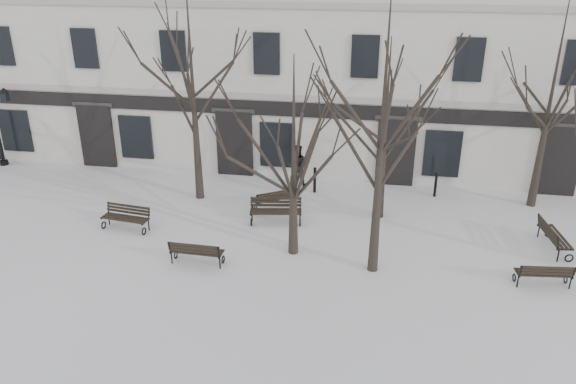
% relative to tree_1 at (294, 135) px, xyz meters
% --- Properties ---
extents(ground, '(100.00, 100.00, 0.00)m').
position_rel_tree_1_xyz_m(ground, '(-0.17, -1.36, -4.10)').
color(ground, silver).
rests_on(ground, ground).
extents(building, '(40.40, 10.20, 11.40)m').
position_rel_tree_1_xyz_m(building, '(-0.17, 11.60, 1.42)').
color(building, beige).
rests_on(building, ground).
extents(tree_1, '(4.59, 4.59, 6.56)m').
position_rel_tree_1_xyz_m(tree_1, '(0.00, 0.00, 0.00)').
color(tree_1, black).
rests_on(tree_1, ground).
extents(tree_2, '(5.93, 5.93, 8.46)m').
position_rel_tree_1_xyz_m(tree_2, '(2.65, -0.67, 1.20)').
color(tree_2, black).
rests_on(tree_2, ground).
extents(tree_4, '(6.19, 6.19, 8.84)m').
position_rel_tree_1_xyz_m(tree_4, '(-4.47, 3.83, 1.43)').
color(tree_4, black).
rests_on(tree_4, ground).
extents(tree_5, '(4.67, 4.67, 6.67)m').
position_rel_tree_1_xyz_m(tree_5, '(2.78, 3.27, 0.07)').
color(tree_5, black).
rests_on(tree_5, ground).
extents(tree_6, '(5.57, 5.57, 7.95)m').
position_rel_tree_1_xyz_m(tree_6, '(8.70, 5.28, 0.88)').
color(tree_6, black).
rests_on(tree_6, ground).
extents(bench_0, '(1.80, 0.85, 0.88)m').
position_rel_tree_1_xyz_m(bench_0, '(-6.21, 0.71, -3.62)').
color(bench_0, black).
rests_on(bench_0, ground).
extents(bench_1, '(1.73, 0.67, 0.86)m').
position_rel_tree_1_xyz_m(bench_1, '(-2.93, -1.28, -3.63)').
color(bench_1, black).
rests_on(bench_1, ground).
extents(bench_2, '(1.66, 0.75, 0.81)m').
position_rel_tree_1_xyz_m(bench_2, '(7.72, -0.78, -3.65)').
color(bench_2, black).
rests_on(bench_2, ground).
extents(bench_3, '(1.96, 0.97, 0.95)m').
position_rel_tree_1_xyz_m(bench_3, '(-0.98, 2.08, -3.58)').
color(bench_3, black).
rests_on(bench_3, ground).
extents(bench_4, '(1.73, 1.42, 0.85)m').
position_rel_tree_1_xyz_m(bench_4, '(-1.24, 3.25, -3.63)').
color(bench_4, black).
rests_on(bench_4, ground).
extents(bench_5, '(0.88, 1.88, 0.91)m').
position_rel_tree_1_xyz_m(bench_5, '(8.57, 1.68, -3.60)').
color(bench_5, black).
rests_on(bench_5, ground).
extents(lamp_post, '(1.15, 0.43, 3.69)m').
position_rel_tree_1_xyz_m(lamp_post, '(-14.47, 5.94, -1.96)').
color(lamp_post, black).
rests_on(lamp_post, ground).
extents(bollard_a, '(0.14, 0.14, 1.12)m').
position_rel_tree_1_xyz_m(bollard_a, '(0.08, 5.14, -3.50)').
color(bollard_a, black).
rests_on(bollard_a, ground).
extents(bollard_b, '(0.13, 0.13, 1.03)m').
position_rel_tree_1_xyz_m(bollard_b, '(4.99, 5.53, -3.54)').
color(bollard_b, black).
rests_on(bollard_b, ground).
extents(pedestrian_b, '(0.98, 0.81, 1.82)m').
position_rel_tree_1_xyz_m(pedestrian_b, '(-0.77, 5.74, -4.10)').
color(pedestrian_b, black).
rests_on(pedestrian_b, ground).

